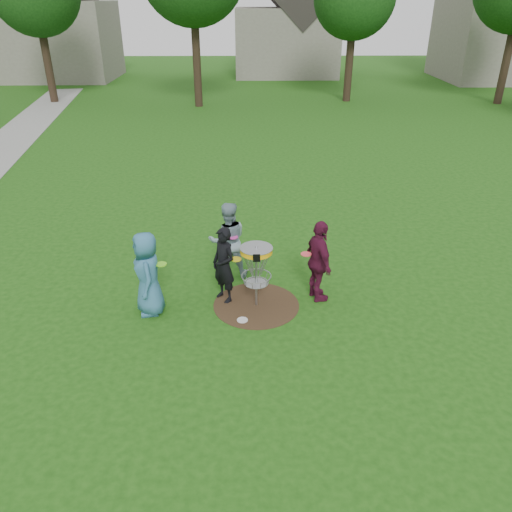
{
  "coord_description": "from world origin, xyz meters",
  "views": [
    {
      "loc": [
        -0.16,
        -8.79,
        5.73
      ],
      "look_at": [
        0.0,
        0.3,
        1.0
      ],
      "focal_mm": 35.0,
      "sensor_mm": 36.0,
      "label": 1
    }
  ],
  "objects_px": {
    "player_blue": "(148,274)",
    "player_grey": "(228,241)",
    "player_black": "(224,265)",
    "disc_golf_basket": "(256,262)",
    "player_maroon": "(319,262)"
  },
  "relations": [
    {
      "from": "player_grey",
      "to": "disc_golf_basket",
      "type": "distance_m",
      "value": 1.4
    },
    {
      "from": "player_blue",
      "to": "player_black",
      "type": "bearing_deg",
      "value": 93.18
    },
    {
      "from": "player_grey",
      "to": "player_maroon",
      "type": "height_order",
      "value": "player_grey"
    },
    {
      "from": "player_maroon",
      "to": "player_blue",
      "type": "bearing_deg",
      "value": 81.18
    },
    {
      "from": "player_maroon",
      "to": "disc_golf_basket",
      "type": "relative_size",
      "value": 1.29
    },
    {
      "from": "player_black",
      "to": "player_grey",
      "type": "distance_m",
      "value": 1.01
    },
    {
      "from": "player_blue",
      "to": "disc_golf_basket",
      "type": "height_order",
      "value": "player_blue"
    },
    {
      "from": "player_blue",
      "to": "player_grey",
      "type": "bearing_deg",
      "value": 119.96
    },
    {
      "from": "player_black",
      "to": "player_grey",
      "type": "bearing_deg",
      "value": 135.62
    },
    {
      "from": "player_blue",
      "to": "disc_golf_basket",
      "type": "distance_m",
      "value": 2.16
    },
    {
      "from": "player_black",
      "to": "disc_golf_basket",
      "type": "height_order",
      "value": "player_black"
    },
    {
      "from": "player_blue",
      "to": "player_grey",
      "type": "distance_m",
      "value": 2.11
    },
    {
      "from": "player_blue",
      "to": "player_grey",
      "type": "xyz_separation_m",
      "value": [
        1.54,
        1.45,
        0.02
      ]
    },
    {
      "from": "player_blue",
      "to": "disc_golf_basket",
      "type": "relative_size",
      "value": 1.28
    },
    {
      "from": "player_blue",
      "to": "player_maroon",
      "type": "xyz_separation_m",
      "value": [
        3.44,
        0.43,
        0.01
      ]
    }
  ]
}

